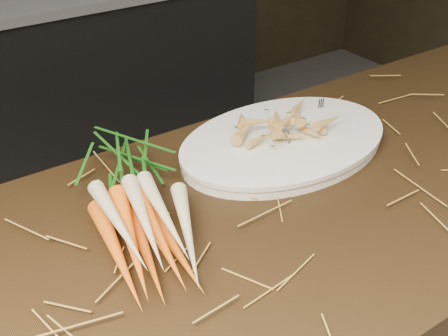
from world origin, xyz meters
The scene contains 6 objects.
back_counter centered at (0.30, 2.18, 0.42)m, with size 1.82×0.62×0.84m.
straw_bedding centered at (0.00, 0.30, 0.91)m, with size 1.40×0.60×0.02m, color olive, non-canonical shape.
root_veg_bunch centered at (-0.19, 0.44, 0.94)m, with size 0.24×0.51×0.09m.
serving_platter centered at (0.18, 0.45, 0.91)m, with size 0.48×0.32×0.03m, color white, non-canonical shape.
roasted_veg_heap centered at (0.18, 0.45, 0.95)m, with size 0.23×0.17×0.05m, color #C08744, non-canonical shape.
serving_fork centered at (0.35, 0.43, 0.93)m, with size 0.02×0.18×0.00m, color silver.
Camera 1 is at (-0.51, -0.33, 1.51)m, focal length 45.00 mm.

